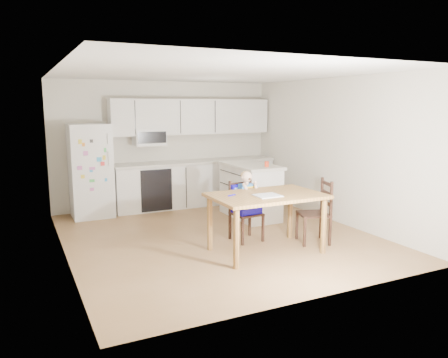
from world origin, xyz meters
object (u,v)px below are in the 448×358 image
dining_table (266,202)px  chair_side (320,207)px  refrigerator (91,171)px  chair_booster (245,198)px  kitchen_island (250,190)px  red_cup (267,164)px

dining_table → chair_side: 0.96m
refrigerator → chair_side: 4.18m
chair_booster → chair_side: 1.12m
kitchen_island → chair_side: size_ratio=1.40×
kitchen_island → chair_booster: chair_booster is taller
dining_table → chair_booster: chair_booster is taller
red_cup → dining_table: (-0.83, -1.37, -0.32)m
red_cup → chair_booster: 1.19m
refrigerator → kitchen_island: refrigerator is taller
kitchen_island → dining_table: bearing=-112.5°
chair_booster → chair_side: bearing=-36.6°
kitchen_island → chair_booster: bearing=-122.4°
dining_table → chair_side: chair_side is taller
kitchen_island → chair_side: bearing=-83.5°
kitchen_island → dining_table: kitchen_island is taller
chair_booster → red_cup: bearing=37.6°
refrigerator → red_cup: size_ratio=18.40×
kitchen_island → red_cup: (0.09, -0.42, 0.53)m
red_cup → chair_side: bearing=-85.3°
refrigerator → chair_side: bearing=-47.9°
chair_side → chair_booster: bearing=-104.2°
kitchen_island → dining_table: size_ratio=0.87×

